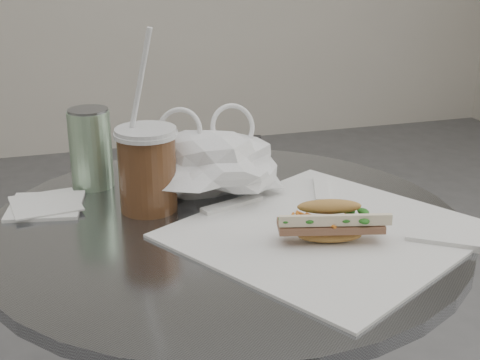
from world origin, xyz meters
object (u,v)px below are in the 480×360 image
object	(u,v)px
iced_coffee	(147,168)
chair_far	(209,278)
drink_can	(91,148)
banh_mi	(330,222)
sunglasses	(220,173)

from	to	relation	value
iced_coffee	chair_far	bearing A→B (deg)	66.65
iced_coffee	drink_can	bearing A→B (deg)	119.70
banh_mi	iced_coffee	distance (m)	0.31
banh_mi	iced_coffee	size ratio (longest dim) A/B	0.67
chair_far	drink_can	size ratio (longest dim) A/B	4.61
drink_can	banh_mi	bearing A→B (deg)	-47.91
chair_far	iced_coffee	distance (m)	0.78
chair_far	drink_can	world-z (taller)	drink_can
banh_mi	sunglasses	bearing A→B (deg)	120.95
iced_coffee	sunglasses	xyz separation A→B (m)	(0.14, 0.08, -0.05)
iced_coffee	drink_can	distance (m)	0.16
chair_far	banh_mi	world-z (taller)	banh_mi
iced_coffee	sunglasses	size ratio (longest dim) A/B	3.28
chair_far	drink_can	distance (m)	0.72
chair_far	iced_coffee	size ratio (longest dim) A/B	2.20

